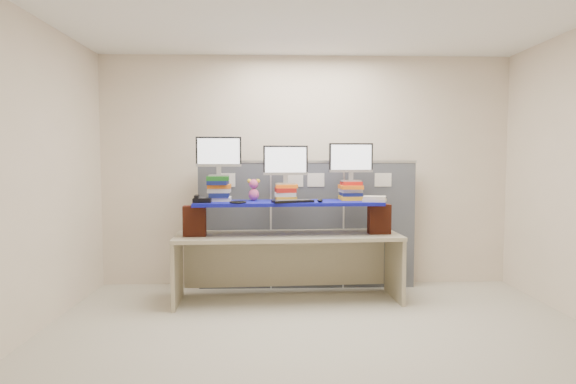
{
  "coord_description": "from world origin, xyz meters",
  "views": [
    {
      "loc": [
        -0.4,
        -3.91,
        1.54
      ],
      "look_at": [
        -0.24,
        1.24,
        1.19
      ],
      "focal_mm": 30.0,
      "sensor_mm": 36.0,
      "label": 1
    }
  ],
  "objects_px": {
    "desk": "(288,248)",
    "monitor_center": "(286,162)",
    "monitor_right": "(351,160)",
    "blue_board": "(288,203)",
    "desk_phone": "(201,200)",
    "monitor_left": "(219,154)",
    "keyboard": "(293,201)"
  },
  "relations": [
    {
      "from": "desk_phone",
      "to": "monitor_center",
      "type": "bearing_deg",
      "value": 11.96
    },
    {
      "from": "blue_board",
      "to": "monitor_center",
      "type": "relative_size",
      "value": 4.09
    },
    {
      "from": "keyboard",
      "to": "monitor_center",
      "type": "bearing_deg",
      "value": 86.92
    },
    {
      "from": "blue_board",
      "to": "monitor_right",
      "type": "bearing_deg",
      "value": 9.47
    },
    {
      "from": "monitor_right",
      "to": "keyboard",
      "type": "height_order",
      "value": "monitor_right"
    },
    {
      "from": "blue_board",
      "to": "keyboard",
      "type": "bearing_deg",
      "value": -76.23
    },
    {
      "from": "monitor_center",
      "to": "monitor_right",
      "type": "relative_size",
      "value": 1.0
    },
    {
      "from": "monitor_center",
      "to": "keyboard",
      "type": "xyz_separation_m",
      "value": [
        0.07,
        -0.27,
        -0.4
      ]
    },
    {
      "from": "blue_board",
      "to": "keyboard",
      "type": "xyz_separation_m",
      "value": [
        0.05,
        -0.15,
        0.03
      ]
    },
    {
      "from": "monitor_left",
      "to": "keyboard",
      "type": "bearing_deg",
      "value": -19.25
    },
    {
      "from": "blue_board",
      "to": "monitor_right",
      "type": "relative_size",
      "value": 4.09
    },
    {
      "from": "desk",
      "to": "monitor_left",
      "type": "xyz_separation_m",
      "value": [
        -0.75,
        0.08,
        1.02
      ]
    },
    {
      "from": "monitor_center",
      "to": "monitor_right",
      "type": "distance_m",
      "value": 0.73
    },
    {
      "from": "monitor_left",
      "to": "desk_phone",
      "type": "height_order",
      "value": "monitor_left"
    },
    {
      "from": "desk",
      "to": "monitor_center",
      "type": "distance_m",
      "value": 0.93
    },
    {
      "from": "monitor_left",
      "to": "desk_phone",
      "type": "relative_size",
      "value": 2.48
    },
    {
      "from": "desk",
      "to": "desk_phone",
      "type": "xyz_separation_m",
      "value": [
        -0.91,
        -0.13,
        0.53
      ]
    },
    {
      "from": "desk",
      "to": "keyboard",
      "type": "distance_m",
      "value": 0.54
    },
    {
      "from": "monitor_left",
      "to": "keyboard",
      "type": "relative_size",
      "value": 1.08
    },
    {
      "from": "blue_board",
      "to": "desk",
      "type": "bearing_deg",
      "value": -93.04
    },
    {
      "from": "blue_board",
      "to": "desk_phone",
      "type": "bearing_deg",
      "value": -174.89
    },
    {
      "from": "monitor_left",
      "to": "desk_phone",
      "type": "xyz_separation_m",
      "value": [
        -0.16,
        -0.21,
        -0.48
      ]
    },
    {
      "from": "blue_board",
      "to": "monitor_left",
      "type": "xyz_separation_m",
      "value": [
        -0.75,
        0.08,
        0.53
      ]
    },
    {
      "from": "blue_board",
      "to": "keyboard",
      "type": "relative_size",
      "value": 4.43
    },
    {
      "from": "monitor_center",
      "to": "keyboard",
      "type": "relative_size",
      "value": 1.08
    },
    {
      "from": "monitor_left",
      "to": "monitor_center",
      "type": "bearing_deg",
      "value": 0.0
    },
    {
      "from": "keyboard",
      "to": "monitor_right",
      "type": "bearing_deg",
      "value": 7.56
    },
    {
      "from": "blue_board",
      "to": "monitor_right",
      "type": "height_order",
      "value": "monitor_right"
    },
    {
      "from": "blue_board",
      "to": "monitor_center",
      "type": "distance_m",
      "value": 0.45
    },
    {
      "from": "monitor_right",
      "to": "desk_phone",
      "type": "relative_size",
      "value": 2.48
    },
    {
      "from": "desk",
      "to": "monitor_right",
      "type": "xyz_separation_m",
      "value": [
        0.7,
        0.16,
        0.95
      ]
    },
    {
      "from": "monitor_left",
      "to": "keyboard",
      "type": "distance_m",
      "value": 0.97
    }
  ]
}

